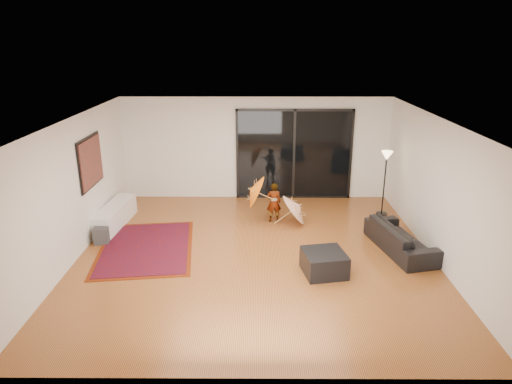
{
  "coord_description": "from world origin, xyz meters",
  "views": [
    {
      "loc": [
        0.06,
        -8.24,
        4.14
      ],
      "look_at": [
        0.01,
        0.67,
        1.1
      ],
      "focal_mm": 32.0,
      "sensor_mm": 36.0,
      "label": 1
    }
  ],
  "objects_px": {
    "media_console": "(115,215)",
    "sofa": "(401,238)",
    "child": "(274,203)",
    "ottoman": "(324,263)"
  },
  "relations": [
    {
      "from": "ottoman",
      "to": "sofa",
      "type": "bearing_deg",
      "value": 29.68
    },
    {
      "from": "child",
      "to": "media_console",
      "type": "bearing_deg",
      "value": -3.09
    },
    {
      "from": "child",
      "to": "ottoman",
      "type": "bearing_deg",
      "value": 101.97
    },
    {
      "from": "sofa",
      "to": "ottoman",
      "type": "bearing_deg",
      "value": 107.33
    },
    {
      "from": "sofa",
      "to": "child",
      "type": "distance_m",
      "value": 2.96
    },
    {
      "from": "media_console",
      "to": "sofa",
      "type": "height_order",
      "value": "sofa"
    },
    {
      "from": "media_console",
      "to": "sofa",
      "type": "distance_m",
      "value": 6.33
    },
    {
      "from": "sofa",
      "to": "child",
      "type": "relative_size",
      "value": 1.98
    },
    {
      "from": "ottoman",
      "to": "child",
      "type": "distance_m",
      "value": 2.64
    },
    {
      "from": "sofa",
      "to": "ottoman",
      "type": "distance_m",
      "value": 1.94
    }
  ]
}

